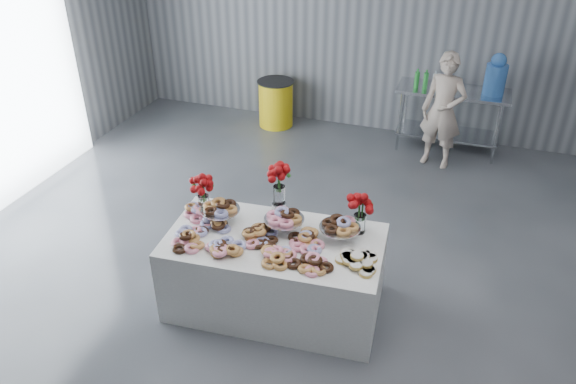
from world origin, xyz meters
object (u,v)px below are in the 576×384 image
prep_table (451,109)px  person (443,111)px  trash_barrel (276,103)px  water_jug (496,76)px  display_table (275,273)px

prep_table → person: size_ratio=0.97×
trash_barrel → prep_table: bearing=0.0°
water_jug → person: 0.85m
prep_table → person: 0.52m
trash_barrel → water_jug: bearing=0.0°
display_table → person: 3.56m
water_jug → display_table: bearing=-113.5°
prep_table → trash_barrel: (-2.59, -0.00, -0.26)m
person → trash_barrel: 2.59m
prep_table → display_table: bearing=-107.0°
display_table → water_jug: size_ratio=3.43×
water_jug → prep_table: bearing=180.0°
person → trash_barrel: size_ratio=2.15×
trash_barrel → person: bearing=-11.1°
water_jug → trash_barrel: bearing=180.0°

